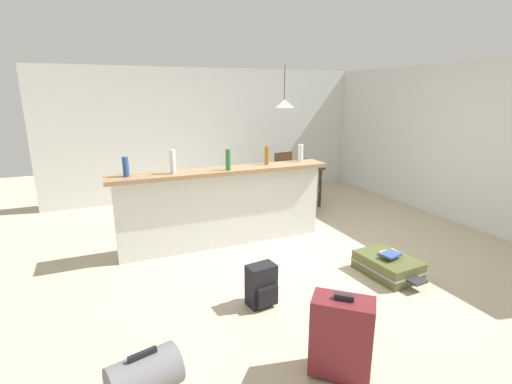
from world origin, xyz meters
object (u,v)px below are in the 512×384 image
(dining_chair_near_partition, at_px, (300,184))
(suitcase_upright_maroon, at_px, (341,336))
(bottle_amber, at_px, (267,155))
(backpack_black, at_px, (262,286))
(bottle_clear, at_px, (301,153))
(bottle_green, at_px, (228,160))
(dining_chair_far_side, at_px, (280,172))
(pendant_lamp, at_px, (284,103))
(bottle_blue, at_px, (126,167))
(bottle_white, at_px, (173,162))
(duffel_bag_grey, at_px, (144,375))
(book_stack, at_px, (390,254))
(dining_table, at_px, (288,171))
(suitcase_flat_olive, at_px, (388,266))

(dining_chair_near_partition, relative_size, suitcase_upright_maroon, 1.39)
(bottle_amber, height_order, backpack_black, bottle_amber)
(bottle_clear, xyz_separation_m, backpack_black, (-1.36, -1.67, -0.99))
(bottle_green, distance_m, dining_chair_far_side, 2.68)
(bottle_amber, xyz_separation_m, pendant_lamp, (0.94, 1.31, 0.66))
(bottle_green, bearing_deg, dining_chair_far_side, 47.89)
(dining_chair_far_side, bearing_deg, bottle_blue, -148.86)
(bottle_white, relative_size, suitcase_upright_maroon, 0.45)
(bottle_green, bearing_deg, duffel_bag_grey, -122.36)
(bottle_blue, bearing_deg, duffel_bag_grey, -93.75)
(duffel_bag_grey, bearing_deg, bottle_amber, 49.49)
(bottle_clear, xyz_separation_m, dining_chair_far_side, (0.56, 1.75, -0.68))
(bottle_clear, height_order, book_stack, bottle_clear)
(bottle_green, height_order, duffel_bag_grey, bottle_green)
(dining_table, relative_size, suitcase_upright_maroon, 1.64)
(bottle_green, xyz_separation_m, book_stack, (1.43, -1.50, -0.95))
(bottle_clear, height_order, backpack_black, bottle_clear)
(bottle_blue, bearing_deg, suitcase_upright_maroon, -66.13)
(bottle_green, bearing_deg, book_stack, -46.29)
(dining_chair_far_side, xyz_separation_m, pendant_lamp, (-0.17, -0.45, 1.34))
(backpack_black, bearing_deg, bottle_green, 82.79)
(book_stack, bearing_deg, suitcase_upright_maroon, -143.25)
(dining_table, xyz_separation_m, book_stack, (-0.20, -2.91, -0.39))
(dining_table, distance_m, suitcase_flat_olive, 2.97)
(dining_chair_far_side, bearing_deg, pendant_lamp, -110.75)
(bottle_amber, relative_size, dining_table, 0.23)
(bottle_green, bearing_deg, bottle_blue, 174.71)
(bottle_white, distance_m, pendant_lamp, 2.75)
(bottle_amber, bearing_deg, bottle_blue, -178.64)
(bottle_blue, height_order, bottle_clear, bottle_clear)
(bottle_amber, relative_size, duffel_bag_grey, 0.48)
(dining_table, height_order, book_stack, dining_table)
(dining_chair_near_partition, distance_m, duffel_bag_grey, 4.36)
(dining_table, bearing_deg, suitcase_upright_maroon, -112.76)
(bottle_clear, distance_m, dining_table, 1.43)
(bottle_blue, relative_size, suitcase_upright_maroon, 0.36)
(bottle_blue, height_order, dining_chair_far_side, bottle_blue)
(backpack_black, xyz_separation_m, book_stack, (1.62, -0.00, 0.05))
(bottle_blue, distance_m, bottle_white, 0.55)
(dining_chair_far_side, relative_size, book_stack, 3.16)
(bottle_blue, distance_m, pendant_lamp, 3.20)
(pendant_lamp, distance_m, duffel_bag_grey, 5.04)
(dining_chair_near_partition, relative_size, suitcase_flat_olive, 1.09)
(backpack_black, bearing_deg, dining_chair_far_side, 60.59)
(duffel_bag_grey, bearing_deg, bottle_clear, 42.84)
(bottle_white, xyz_separation_m, duffel_bag_grey, (-0.70, -2.28, -1.07))
(bottle_blue, bearing_deg, bottle_amber, 1.36)
(dining_chair_near_partition, bearing_deg, duffel_bag_grey, -133.88)
(bottle_amber, distance_m, dining_chair_near_partition, 1.41)
(bottle_blue, bearing_deg, dining_chair_near_partition, 15.60)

